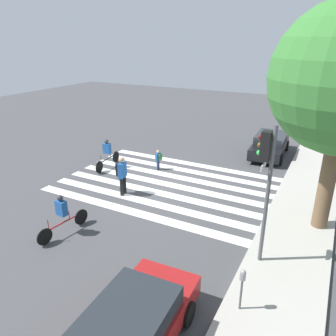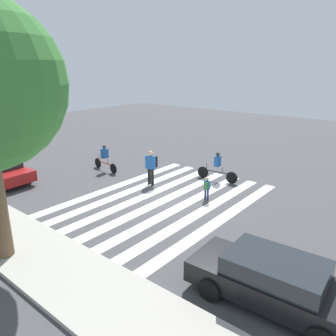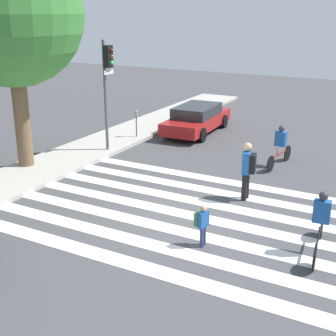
# 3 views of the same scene
# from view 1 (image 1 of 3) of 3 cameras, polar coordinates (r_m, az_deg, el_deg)

# --- Properties ---
(ground_plane) EXTENTS (60.00, 60.00, 0.00)m
(ground_plane) POSITION_cam_1_polar(r_m,az_deg,el_deg) (16.09, -0.25, -2.81)
(ground_plane) COLOR #444447
(sidewalk_curb) EXTENTS (36.00, 2.50, 0.14)m
(sidewalk_curb) POSITION_cam_1_polar(r_m,az_deg,el_deg) (14.53, 22.26, -7.13)
(sidewalk_curb) COLOR #ADA89E
(sidewalk_curb) RESTS_ON ground_plane
(crosswalk_stripes) EXTENTS (6.70, 10.00, 0.01)m
(crosswalk_stripes) POSITION_cam_1_polar(r_m,az_deg,el_deg) (16.09, -0.25, -2.80)
(crosswalk_stripes) COLOR white
(crosswalk_stripes) RESTS_ON ground_plane
(traffic_light) EXTENTS (0.60, 0.50, 4.51)m
(traffic_light) POSITION_cam_1_polar(r_m,az_deg,el_deg) (9.74, 16.67, -0.45)
(traffic_light) COLOR #515456
(traffic_light) RESTS_ON ground_plane
(parking_meter) EXTENTS (0.15, 0.15, 1.37)m
(parking_meter) POSITION_cam_1_polar(r_m,az_deg,el_deg) (8.86, 12.81, -18.69)
(parking_meter) COLOR #515456
(parking_meter) RESTS_ON ground_plane
(pedestrian_child_with_backpack) EXTENTS (0.54, 0.48, 1.82)m
(pedestrian_child_with_backpack) POSITION_cam_1_polar(r_m,az_deg,el_deg) (14.80, -8.06, -0.80)
(pedestrian_child_with_backpack) COLOR black
(pedestrian_child_with_backpack) RESTS_ON ground_plane
(pedestrian_adult_yellow_jacket) EXTENTS (0.33, 0.31, 1.10)m
(pedestrian_adult_yellow_jacket) POSITION_cam_1_polar(r_m,az_deg,el_deg) (17.64, -1.68, 1.70)
(pedestrian_adult_yellow_jacket) COLOR navy
(pedestrian_adult_yellow_jacket) RESTS_ON ground_plane
(cyclist_far_lane) EXTENTS (2.23, 0.43, 1.57)m
(cyclist_far_lane) POSITION_cam_1_polar(r_m,az_deg,el_deg) (12.40, -17.97, -7.47)
(cyclist_far_lane) COLOR black
(cyclist_far_lane) RESTS_ON ground_plane
(cyclist_near_curb) EXTENTS (2.35, 0.42, 1.60)m
(cyclist_near_curb) POSITION_cam_1_polar(r_m,az_deg,el_deg) (18.17, -10.54, 2.67)
(cyclist_near_curb) COLOR black
(cyclist_near_curb) RESTS_ON ground_plane
(car_parked_silver_sedan) EXTENTS (4.51, 2.05, 1.35)m
(car_parked_silver_sedan) POSITION_cam_1_polar(r_m,az_deg,el_deg) (20.75, 17.32, 3.97)
(car_parked_silver_sedan) COLOR black
(car_parked_silver_sedan) RESTS_ON ground_plane
(car_parked_dark_suv) EXTENTS (4.80, 2.09, 1.31)m
(car_parked_dark_suv) POSITION_cam_1_polar(r_m,az_deg,el_deg) (8.02, -7.41, -27.00)
(car_parked_dark_suv) COLOR maroon
(car_parked_dark_suv) RESTS_ON ground_plane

